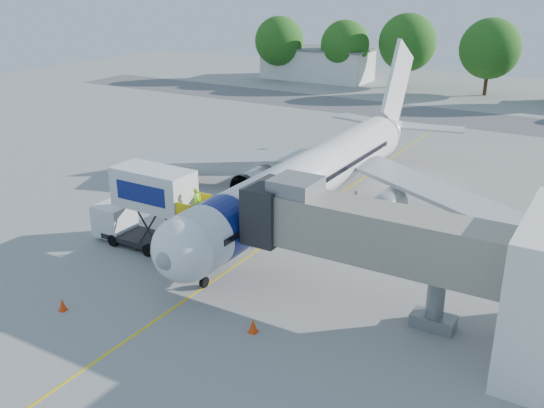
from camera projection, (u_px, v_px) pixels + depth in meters
The scene contains 14 objects.
ground at pixel (286, 231), 42.27m from camera, with size 160.00×160.00×0.00m, color gray.
guidance_line at pixel (286, 231), 42.27m from camera, with size 0.15×70.00×0.01m, color yellow.
taxiway_strip at pixel (451, 117), 76.01m from camera, with size 120.00×10.00×0.01m, color #59595B.
aircraft at pixel (314, 175), 44.54m from camera, with size 34.17×37.73×11.35m.
jet_bridge at pixel (355, 231), 31.28m from camera, with size 13.90×3.20×6.60m.
catering_hiloader at pixel (147, 208), 38.67m from camera, with size 8.50×2.44×5.50m.
ground_tug at pixel (73, 321), 29.88m from camera, with size 3.68×2.55×1.34m.
safety_cone_a at pixel (253, 326), 30.12m from camera, with size 0.48×0.48×0.76m.
safety_cone_b at pixel (62, 305), 32.10m from camera, with size 0.43×0.43×0.69m.
outbuilding_left at pixel (317, 63), 102.94m from camera, with size 18.40×8.40×5.30m.
tree_a at pixel (279, 41), 101.71m from camera, with size 8.20×8.20×10.45m.
tree_b at pixel (345, 45), 98.26m from camera, with size 7.91×7.91×10.09m.
tree_c at pixel (407, 42), 94.20m from camera, with size 8.92×8.92×11.37m.
tree_d at pixel (490, 49), 87.61m from camera, with size 8.72×8.72×11.12m.
Camera 1 is at (19.06, -33.90, 16.70)m, focal length 40.00 mm.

